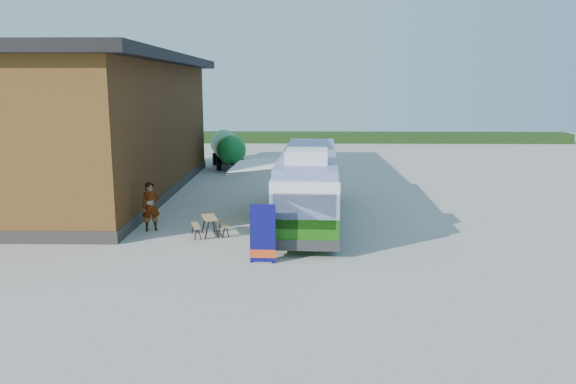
{
  "coord_description": "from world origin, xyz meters",
  "views": [
    {
      "loc": [
        0.35,
        -20.22,
        5.93
      ],
      "look_at": [
        -0.11,
        3.27,
        1.4
      ],
      "focal_mm": 35.0,
      "sensor_mm": 36.0,
      "label": 1
    }
  ],
  "objects_px": {
    "bus": "(309,182)",
    "banner": "(263,239)",
    "person_a": "(151,207)",
    "person_b": "(290,196)",
    "picnic_table": "(210,222)",
    "slurry_tanker": "(227,147)"
  },
  "relations": [
    {
      "from": "picnic_table",
      "to": "banner",
      "type": "bearing_deg",
      "value": -72.74
    },
    {
      "from": "banner",
      "to": "slurry_tanker",
      "type": "xyz_separation_m",
      "value": [
        -3.99,
        22.25,
        0.63
      ]
    },
    {
      "from": "bus",
      "to": "person_b",
      "type": "distance_m",
      "value": 1.77
    },
    {
      "from": "bus",
      "to": "person_a",
      "type": "relative_size",
      "value": 5.8
    },
    {
      "from": "bus",
      "to": "picnic_table",
      "type": "distance_m",
      "value": 4.94
    },
    {
      "from": "bus",
      "to": "banner",
      "type": "height_order",
      "value": "bus"
    },
    {
      "from": "picnic_table",
      "to": "person_b",
      "type": "xyz_separation_m",
      "value": [
        3.12,
        3.98,
        0.24
      ]
    },
    {
      "from": "person_a",
      "to": "slurry_tanker",
      "type": "distance_m",
      "value": 18.09
    },
    {
      "from": "banner",
      "to": "person_b",
      "type": "bearing_deg",
      "value": 86.45
    },
    {
      "from": "person_a",
      "to": "slurry_tanker",
      "type": "height_order",
      "value": "slurry_tanker"
    },
    {
      "from": "bus",
      "to": "person_b",
      "type": "height_order",
      "value": "bus"
    },
    {
      "from": "banner",
      "to": "picnic_table",
      "type": "height_order",
      "value": "banner"
    },
    {
      "from": "bus",
      "to": "slurry_tanker",
      "type": "distance_m",
      "value": 17.06
    },
    {
      "from": "bus",
      "to": "banner",
      "type": "relative_size",
      "value": 5.75
    },
    {
      "from": "banner",
      "to": "picnic_table",
      "type": "xyz_separation_m",
      "value": [
        -2.32,
        3.44,
        -0.26
      ]
    },
    {
      "from": "picnic_table",
      "to": "slurry_tanker",
      "type": "xyz_separation_m",
      "value": [
        -1.66,
        18.81,
        0.89
      ]
    },
    {
      "from": "person_b",
      "to": "slurry_tanker",
      "type": "distance_m",
      "value": 15.6
    },
    {
      "from": "person_a",
      "to": "banner",
      "type": "bearing_deg",
      "value": -66.35
    },
    {
      "from": "person_a",
      "to": "person_b",
      "type": "relative_size",
      "value": 1.24
    },
    {
      "from": "picnic_table",
      "to": "person_a",
      "type": "distance_m",
      "value": 2.67
    },
    {
      "from": "banner",
      "to": "person_b",
      "type": "relative_size",
      "value": 1.25
    },
    {
      "from": "banner",
      "to": "person_a",
      "type": "bearing_deg",
      "value": 141.8
    }
  ]
}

